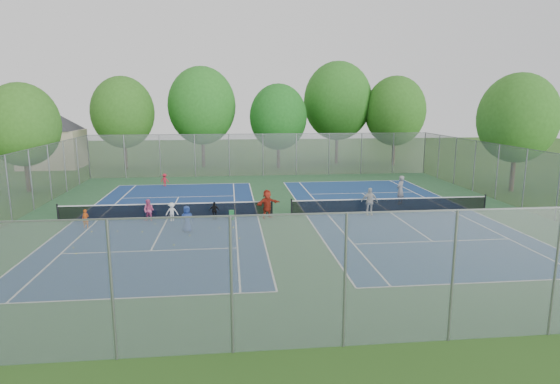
% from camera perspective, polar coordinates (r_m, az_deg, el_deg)
% --- Properties ---
extents(ground, '(120.00, 120.00, 0.00)m').
position_cam_1_polar(ground, '(29.27, 0.21, -2.87)').
color(ground, '#295119').
rests_on(ground, ground).
extents(court_pad, '(32.00, 32.00, 0.01)m').
position_cam_1_polar(court_pad, '(29.27, 0.21, -2.86)').
color(court_pad, '#295731').
rests_on(court_pad, ground).
extents(court_left, '(10.97, 23.77, 0.01)m').
position_cam_1_polar(court_left, '(29.34, -13.52, -3.12)').
color(court_left, navy).
rests_on(court_left, court_pad).
extents(court_right, '(10.97, 23.77, 0.01)m').
position_cam_1_polar(court_right, '(30.82, 13.27, -2.43)').
color(court_right, navy).
rests_on(court_right, court_pad).
extents(net_left, '(12.87, 0.10, 0.91)m').
position_cam_1_polar(net_left, '(29.24, -13.56, -2.28)').
color(net_left, black).
rests_on(net_left, ground).
extents(net_right, '(12.87, 0.10, 0.91)m').
position_cam_1_polar(net_right, '(30.72, 13.30, -1.63)').
color(net_right, black).
rests_on(net_right, ground).
extents(fence_north, '(32.00, 0.10, 4.00)m').
position_cam_1_polar(fence_north, '(44.63, -2.09, 4.54)').
color(fence_north, gray).
rests_on(fence_north, ground).
extents(fence_south, '(32.00, 0.10, 4.00)m').
position_cam_1_polar(fence_south, '(13.60, 7.92, -10.75)').
color(fence_south, gray).
rests_on(fence_south, ground).
extents(fence_west, '(0.10, 32.00, 4.00)m').
position_cam_1_polar(fence_west, '(31.41, -30.20, 0.30)').
color(fence_west, gray).
rests_on(fence_west, ground).
extents(fence_east, '(0.10, 32.00, 4.00)m').
position_cam_1_polar(fence_east, '(34.50, 27.66, 1.38)').
color(fence_east, gray).
rests_on(fence_east, ground).
extents(house, '(11.03, 11.03, 7.30)m').
position_cam_1_polar(house, '(55.59, -26.20, 6.99)').
color(house, '#B7A88C').
rests_on(house, ground).
extents(tree_nw, '(6.40, 6.40, 9.58)m').
position_cam_1_polar(tree_nw, '(51.40, -18.61, 9.18)').
color(tree_nw, '#443326').
rests_on(tree_nw, ground).
extents(tree_nl, '(7.20, 7.20, 10.69)m').
position_cam_1_polar(tree_nl, '(51.31, -9.52, 10.33)').
color(tree_nl, '#443326').
rests_on(tree_nl, ground).
extents(tree_nc, '(6.00, 6.00, 8.85)m').
position_cam_1_polar(tree_nc, '(49.53, -0.21, 9.12)').
color(tree_nc, '#443326').
rests_on(tree_nc, ground).
extents(tree_nr, '(7.60, 7.60, 11.42)m').
position_cam_1_polar(tree_nr, '(53.64, 7.04, 10.95)').
color(tree_nr, '#443326').
rests_on(tree_nr, ground).
extents(tree_ne, '(6.60, 6.60, 9.77)m').
position_cam_1_polar(tree_ne, '(53.44, 13.88, 9.56)').
color(tree_ne, '#443326').
rests_on(tree_ne, ground).
extents(tree_side_w, '(5.60, 5.60, 8.47)m').
position_cam_1_polar(tree_side_w, '(41.41, -28.91, 7.19)').
color(tree_side_w, '#443326').
rests_on(tree_side_w, ground).
extents(tree_side_e, '(6.00, 6.00, 9.20)m').
position_cam_1_polar(tree_side_e, '(40.81, 27.00, 8.03)').
color(tree_side_e, '#443326').
rests_on(tree_side_e, ground).
extents(ball_crate, '(0.43, 0.43, 0.32)m').
position_cam_1_polar(ball_crate, '(30.39, -15.26, -2.44)').
color(ball_crate, blue).
rests_on(ball_crate, ground).
extents(ball_hopper, '(0.30, 0.30, 0.57)m').
position_cam_1_polar(ball_hopper, '(28.32, -5.92, -2.81)').
color(ball_hopper, '#248439').
rests_on(ball_hopper, ground).
extents(student_a, '(0.44, 0.34, 1.07)m').
position_cam_1_polar(student_a, '(28.41, -22.62, -3.05)').
color(student_a, '#C84B12').
rests_on(student_a, ground).
extents(student_b, '(0.77, 0.68, 1.33)m').
position_cam_1_polar(student_b, '(28.76, -15.70, -2.18)').
color(student_b, '#DB5587').
rests_on(student_b, ground).
extents(student_c, '(0.77, 0.50, 1.13)m').
position_cam_1_polar(student_c, '(28.50, -13.04, -2.38)').
color(student_c, silver).
rests_on(student_c, ground).
extents(student_d, '(0.67, 0.35, 1.09)m').
position_cam_1_polar(student_d, '(28.40, -8.02, -2.28)').
color(student_d, black).
rests_on(student_d, ground).
extents(student_e, '(0.81, 0.62, 1.47)m').
position_cam_1_polar(student_e, '(25.86, -11.27, -3.27)').
color(student_e, navy).
rests_on(student_e, ground).
extents(student_f, '(1.68, 1.26, 1.77)m').
position_cam_1_polar(student_f, '(28.39, -1.57, -1.48)').
color(student_f, '#A52717').
rests_on(student_f, ground).
extents(child_far_baseline, '(0.78, 0.58, 1.07)m').
position_cam_1_polar(child_far_baseline, '(40.33, -13.87, 1.43)').
color(child_far_baseline, red).
rests_on(child_far_baseline, ground).
extents(instructor, '(0.87, 0.85, 2.01)m').
position_cam_1_polar(instructor, '(33.24, 14.45, 0.23)').
color(instructor, gray).
rests_on(instructor, ground).
extents(teen_court_b, '(1.06, 0.52, 1.76)m').
position_cam_1_polar(teen_court_b, '(29.63, 10.85, -1.15)').
color(teen_court_b, beige).
rests_on(teen_court_b, ground).
extents(tennis_ball_0, '(0.07, 0.07, 0.07)m').
position_cam_1_polar(tennis_ball_0, '(26.55, -16.43, -4.71)').
color(tennis_ball_0, '#CFE936').
rests_on(tennis_ball_0, ground).
extents(tennis_ball_1, '(0.07, 0.07, 0.07)m').
position_cam_1_polar(tennis_ball_1, '(26.49, -23.33, -5.21)').
color(tennis_ball_1, '#B0D331').
rests_on(tennis_ball_1, ground).
extents(tennis_ball_2, '(0.07, 0.07, 0.07)m').
position_cam_1_polar(tennis_ball_2, '(23.79, -12.81, -6.35)').
color(tennis_ball_2, '#B5D431').
rests_on(tennis_ball_2, ground).
extents(tennis_ball_3, '(0.07, 0.07, 0.07)m').
position_cam_1_polar(tennis_ball_3, '(24.86, -23.87, -6.28)').
color(tennis_ball_3, gold).
rests_on(tennis_ball_3, ground).
extents(tennis_ball_4, '(0.07, 0.07, 0.07)m').
position_cam_1_polar(tennis_ball_4, '(26.47, -5.72, -4.35)').
color(tennis_ball_4, '#DEEF37').
rests_on(tennis_ball_4, ground).
extents(tennis_ball_5, '(0.07, 0.07, 0.07)m').
position_cam_1_polar(tennis_ball_5, '(28.07, -14.97, -3.78)').
color(tennis_ball_5, '#BCDE33').
rests_on(tennis_ball_5, ground).
extents(tennis_ball_6, '(0.07, 0.07, 0.07)m').
position_cam_1_polar(tennis_ball_6, '(24.38, -4.96, -5.69)').
color(tennis_ball_6, '#D5EA36').
rests_on(tennis_ball_6, ground).
extents(tennis_ball_7, '(0.07, 0.07, 0.07)m').
position_cam_1_polar(tennis_ball_7, '(27.46, -21.97, -4.55)').
color(tennis_ball_7, '#ECF438').
rests_on(tennis_ball_7, ground).
extents(tennis_ball_8, '(0.07, 0.07, 0.07)m').
position_cam_1_polar(tennis_ball_8, '(25.25, -10.96, -5.26)').
color(tennis_ball_8, '#B8C82E').
rests_on(tennis_ball_8, ground).
extents(tennis_ball_9, '(0.07, 0.07, 0.07)m').
position_cam_1_polar(tennis_ball_9, '(26.46, -7.42, -4.39)').
color(tennis_ball_9, '#DEEE37').
rests_on(tennis_ball_9, ground).
extents(tennis_ball_10, '(0.07, 0.07, 0.07)m').
position_cam_1_polar(tennis_ball_10, '(23.88, -23.59, -6.96)').
color(tennis_ball_10, '#C6E936').
rests_on(tennis_ball_10, ground).
extents(tennis_ball_11, '(0.07, 0.07, 0.07)m').
position_cam_1_polar(tennis_ball_11, '(27.11, -19.21, -4.55)').
color(tennis_ball_11, '#B5CF30').
rests_on(tennis_ball_11, ground).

